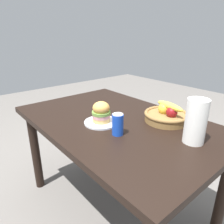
% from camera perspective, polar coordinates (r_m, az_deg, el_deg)
% --- Properties ---
extents(ground_plane, '(8.00, 8.00, 0.00)m').
position_cam_1_polar(ground_plane, '(1.84, 1.06, -24.13)').
color(ground_plane, slate).
extents(dining_table, '(1.40, 0.90, 0.75)m').
position_cam_1_polar(dining_table, '(1.45, 1.22, -5.71)').
color(dining_table, black).
rests_on(dining_table, ground_plane).
extents(plate, '(0.22, 0.22, 0.01)m').
position_cam_1_polar(plate, '(1.35, -2.92, -2.83)').
color(plate, white).
rests_on(plate, dining_table).
extents(sandwich, '(0.12, 0.12, 0.13)m').
position_cam_1_polar(sandwich, '(1.32, -2.97, -0.00)').
color(sandwich, '#DBAD60').
rests_on(sandwich, plate).
extents(soda_can, '(0.07, 0.07, 0.13)m').
position_cam_1_polar(soda_can, '(1.18, 1.57, -3.40)').
color(soda_can, blue).
rests_on(soda_can, dining_table).
extents(fruit_basket, '(0.29, 0.29, 0.14)m').
position_cam_1_polar(fruit_basket, '(1.41, 14.73, -0.81)').
color(fruit_basket, olive).
rests_on(fruit_basket, dining_table).
extents(paper_towel_roll, '(0.11, 0.11, 0.24)m').
position_cam_1_polar(paper_towel_roll, '(1.16, 21.95, -2.40)').
color(paper_towel_roll, white).
rests_on(paper_towel_roll, dining_table).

